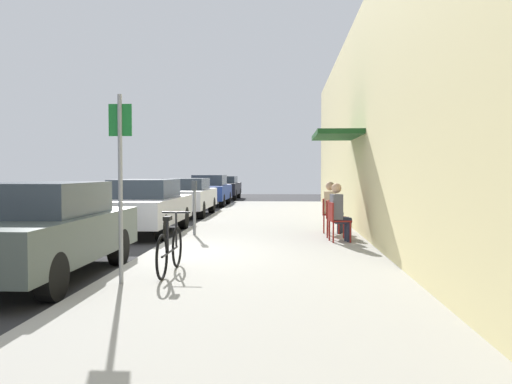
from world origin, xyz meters
The scene contains 16 objects.
ground_plane centered at (0.00, 0.00, 0.00)m, with size 60.00×60.00×0.00m, color #2D2D30.
sidewalk_slab centered at (2.25, 2.00, 0.06)m, with size 4.50×32.00×0.12m, color #9E9B93.
building_facade centered at (4.65, 2.01, 2.86)m, with size 1.40×32.00×5.73m.
parked_car_0 centered at (-1.10, -1.92, 0.77)m, with size 1.80×4.40×1.49m.
parked_car_1 centered at (-1.10, 4.12, 0.75)m, with size 1.80×4.40×1.46m.
parked_car_2 centered at (-1.10, 10.11, 0.74)m, with size 1.80×4.40×1.41m.
parked_car_3 centered at (-1.10, 16.28, 0.77)m, with size 1.80×4.40×1.51m.
parked_car_4 centered at (-1.10, 22.40, 0.74)m, with size 1.80×4.40×1.40m.
parking_meter centered at (0.45, 2.95, 0.89)m, with size 0.12×0.10×1.32m.
street_sign centered at (0.40, -2.69, 1.64)m, with size 0.32×0.06×2.60m.
bicycle_0 centered at (0.92, -1.95, 0.48)m, with size 0.46×1.71×0.90m.
cafe_chair_0 centered at (3.79, 1.89, 0.62)m, with size 0.50×0.50×0.87m.
seated_patron_0 centered at (3.85, 1.90, 0.82)m, with size 0.47×0.41×1.29m.
cafe_chair_1 centered at (3.79, 2.73, 0.62)m, with size 0.52×0.52×0.87m.
cafe_chair_2 centered at (3.79, 3.60, 0.62)m, with size 0.56×0.56×0.87m.
seated_patron_2 centered at (3.85, 3.58, 0.82)m, with size 0.51×0.46×1.29m.
Camera 1 is at (2.67, -9.92, 1.66)m, focal length 37.49 mm.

